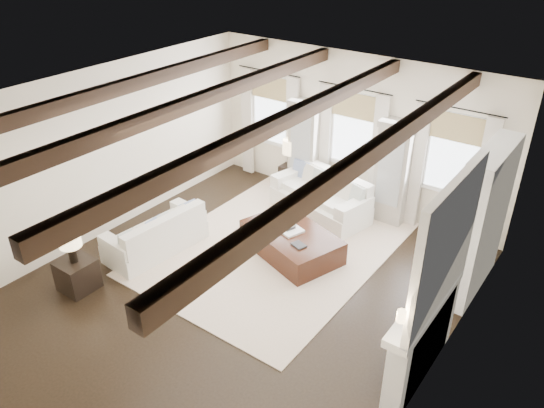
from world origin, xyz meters
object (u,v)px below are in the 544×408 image
Objects in this scene: sofa_left at (157,236)px; side_table_back at (290,178)px; sofa_back at (322,197)px; side_table_front at (77,275)px; ottoman at (291,242)px.

sofa_left is 3.24× the size of side_table_back.
sofa_back is 4.12× the size of side_table_front.
sofa_left is 2.46m from ottoman.
sofa_back is 1.23m from side_table_back.
side_table_front is 5.10m from side_table_back.
side_table_front is at bearing -99.20° from sofa_left.
sofa_back is 3.78× the size of side_table_back.
side_table_back is (-1.13, 0.48, -0.07)m from sofa_back.
sofa_back is 1.17× the size of sofa_left.
sofa_left is at bearing 80.80° from side_table_front.
sofa_left is (-1.70, -2.99, -0.04)m from sofa_back.
ottoman is at bearing -78.46° from sofa_back.
sofa_back is at bearing 60.35° from sofa_left.
ottoman is 3.72m from side_table_front.
sofa_back is at bearing -23.13° from side_table_back.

